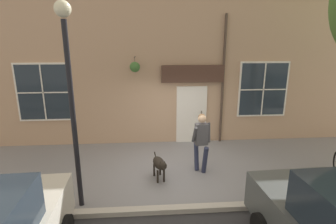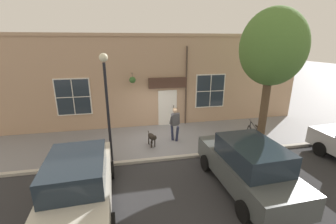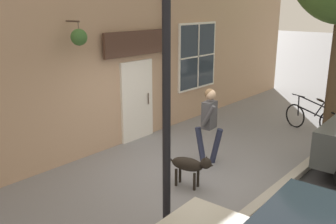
% 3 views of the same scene
% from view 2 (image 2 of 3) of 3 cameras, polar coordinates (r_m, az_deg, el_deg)
% --- Properties ---
extents(ground_plane, '(90.00, 90.00, 0.00)m').
position_cam_2_polar(ground_plane, '(11.52, -1.41, -7.12)').
color(ground_plane, gray).
extents(storefront_facade, '(0.95, 18.00, 5.22)m').
position_cam_2_polar(storefront_facade, '(12.97, -3.34, 7.74)').
color(storefront_facade, tan).
rests_on(storefront_facade, ground_plane).
extents(pedestrian_walking, '(0.60, 0.55, 1.73)m').
position_cam_2_polar(pedestrian_walking, '(11.06, 1.75, -2.34)').
color(pedestrian_walking, '#282D47').
rests_on(pedestrian_walking, ground_plane).
extents(dog_on_leash, '(1.06, 0.42, 0.71)m').
position_cam_2_polar(dog_on_leash, '(10.72, -4.07, -6.38)').
color(dog_on_leash, black).
rests_on(dog_on_leash, ground_plane).
extents(street_tree_by_curb, '(2.92, 2.63, 6.17)m').
position_cam_2_polar(street_tree_by_curb, '(10.79, 24.75, 14.21)').
color(street_tree_by_curb, brown).
rests_on(street_tree_by_curb, ground_plane).
extents(leaning_bicycle, '(1.71, 0.41, 1.01)m').
position_cam_2_polar(leaning_bicycle, '(11.92, 20.85, -5.48)').
color(leaning_bicycle, black).
rests_on(leaning_bicycle, ground_plane).
extents(parked_car_nearest_curb, '(4.37, 2.08, 1.75)m').
position_cam_2_polar(parked_car_nearest_curb, '(7.33, -21.66, -16.25)').
color(parked_car_nearest_curb, beige).
rests_on(parked_car_nearest_curb, ground_plane).
extents(parked_car_mid_block, '(4.37, 2.08, 1.75)m').
position_cam_2_polar(parked_car_mid_block, '(8.06, 19.62, -12.71)').
color(parked_car_mid_block, '#474C4C').
rests_on(parked_car_mid_block, ground_plane).
extents(street_lamp, '(0.32, 0.32, 4.40)m').
position_cam_2_polar(street_lamp, '(8.97, -15.38, 4.73)').
color(street_lamp, black).
rests_on(street_lamp, ground_plane).
extents(fire_hydrant, '(0.34, 0.20, 0.77)m').
position_cam_2_polar(fire_hydrant, '(9.89, -22.20, -10.35)').
color(fire_hydrant, red).
rests_on(fire_hydrant, ground_plane).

